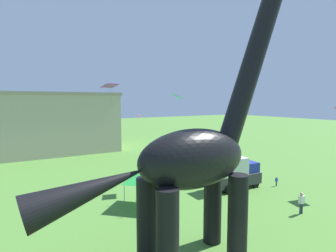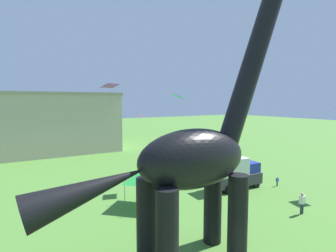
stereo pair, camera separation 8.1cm
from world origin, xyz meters
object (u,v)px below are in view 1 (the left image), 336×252
object	(u,v)px
kite_mid_right	(139,115)
kite_mid_center	(177,97)
festival_canopy_tent	(145,176)
kite_drifting	(110,86)
dinosaur_sculpture	(193,159)
person_photographer	(276,180)
person_watching_child	(301,201)
parked_box_truck	(233,172)

from	to	relation	value
kite_mid_right	kite_mid_center	bearing A→B (deg)	-76.67
kite_mid_right	festival_canopy_tent	bearing A→B (deg)	-112.95
festival_canopy_tent	kite_drifting	size ratio (longest dim) A/B	2.39
dinosaur_sculpture	person_photographer	xyz separation A→B (m)	(15.54, 6.21, -5.18)
person_watching_child	kite_mid_right	xyz separation A→B (m)	(-5.65, 17.41, 6.05)
dinosaur_sculpture	festival_canopy_tent	distance (m)	9.40
festival_canopy_tent	parked_box_truck	bearing A→B (deg)	-3.91
kite_drifting	person_photographer	bearing A→B (deg)	2.91
parked_box_truck	person_watching_child	distance (m)	7.41
festival_canopy_tent	kite_mid_right	distance (m)	11.15
parked_box_truck	kite_mid_right	xyz separation A→B (m)	(-5.63, 10.03, 5.44)
parked_box_truck	kite_drifting	bearing A→B (deg)	-164.44
parked_box_truck	person_watching_child	world-z (taller)	parked_box_truck
person_photographer	person_watching_child	world-z (taller)	person_watching_child
festival_canopy_tent	kite_mid_right	xyz separation A→B (m)	(3.97, 9.38, 4.54)
person_photographer	kite_mid_right	bearing A→B (deg)	101.09
dinosaur_sculpture	kite_mid_right	size ratio (longest dim) A/B	19.92
parked_box_truck	person_watching_child	bearing A→B (deg)	-85.62
kite_mid_center	kite_mid_right	size ratio (longest dim) A/B	2.06
person_watching_child	kite_mid_right	bearing A→B (deg)	139.86
dinosaur_sculpture	person_watching_child	bearing A→B (deg)	36.22
festival_canopy_tent	dinosaur_sculpture	bearing A→B (deg)	-100.03
kite_mid_center	festival_canopy_tent	bearing A→B (deg)	-148.57
kite_mid_center	kite_mid_right	xyz separation A→B (m)	(-1.44, 6.07, -2.19)
kite_mid_center	kite_drifting	xyz separation A→B (m)	(-9.56, -6.72, 0.52)
parked_box_truck	kite_drifting	xyz separation A→B (m)	(-13.75, -2.75, 8.16)
festival_canopy_tent	kite_mid_center	bearing A→B (deg)	31.43
parked_box_truck	kite_mid_center	bearing A→B (deg)	140.84
parked_box_truck	kite_mid_center	xyz separation A→B (m)	(-4.19, 3.96, 7.64)
person_photographer	festival_canopy_tent	distance (m)	14.35
festival_canopy_tent	kite_mid_right	bearing A→B (deg)	67.05
kite_drifting	festival_canopy_tent	bearing A→B (deg)	39.42
person_photographer	kite_drifting	bearing A→B (deg)	153.78
person_watching_child	kite_mid_center	size ratio (longest dim) A/B	1.04
parked_box_truck	dinosaur_sculpture	bearing A→B (deg)	-139.94
festival_canopy_tent	kite_mid_center	world-z (taller)	kite_mid_center
kite_drifting	kite_mid_right	world-z (taller)	kite_drifting
festival_canopy_tent	person_photographer	bearing A→B (deg)	-10.08
dinosaur_sculpture	kite_mid_center	size ratio (longest dim) A/B	9.66
person_watching_child	kite_drifting	size ratio (longest dim) A/B	1.30
parked_box_truck	kite_mid_center	world-z (taller)	kite_mid_center
person_watching_child	festival_canopy_tent	size ratio (longest dim) A/B	0.55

